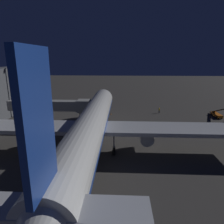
# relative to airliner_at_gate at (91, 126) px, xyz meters

# --- Properties ---
(ground_plane) EXTENTS (320.00, 320.00, 0.00)m
(ground_plane) POSITION_rel_airliner_at_gate_xyz_m (-0.00, -12.28, -5.54)
(ground_plane) COLOR #383533
(airliner_at_gate) EXTENTS (58.71, 57.96, 18.35)m
(airliner_at_gate) POSITION_rel_airliner_at_gate_xyz_m (0.00, 0.00, 0.00)
(airliner_at_gate) COLOR silver
(airliner_at_gate) RESTS_ON ground_plane
(jet_bridge) EXTENTS (21.21, 3.40, 7.17)m
(jet_bridge) POSITION_rel_airliner_at_gate_xyz_m (11.44, -15.51, 0.10)
(jet_bridge) COLOR #9E9E99
(jet_bridge) RESTS_ON ground_plane
(apron_floodlight_mast) EXTENTS (2.90, 0.50, 16.44)m
(apron_floodlight_mast) POSITION_rel_airliner_at_gate_xyz_m (25.50, -24.81, 4.10)
(apron_floodlight_mast) COLOR #59595E
(apron_floodlight_mast) RESTS_ON ground_plane
(belt_loader) EXTENTS (1.96, 8.77, 3.62)m
(belt_loader) POSITION_rel_airliner_at_gate_xyz_m (-34.61, -26.72, -4.69)
(belt_loader) COLOR orange
(belt_loader) RESTS_ON ground_plane
(ground_crew_by_tug) EXTENTS (0.40, 0.40, 1.81)m
(ground_crew_by_tug) POSITION_rel_airliner_at_gate_xyz_m (-17.85, -30.47, -4.54)
(ground_crew_by_tug) COLOR black
(ground_crew_by_tug) RESTS_ON ground_plane
(traffic_cone_nose_port) EXTENTS (0.36, 0.36, 0.55)m
(traffic_cone_nose_port) POSITION_rel_airliner_at_gate_xyz_m (-2.20, -27.80, -5.26)
(traffic_cone_nose_port) COLOR orange
(traffic_cone_nose_port) RESTS_ON ground_plane
(traffic_cone_nose_starboard) EXTENTS (0.36, 0.36, 0.55)m
(traffic_cone_nose_starboard) POSITION_rel_airliner_at_gate_xyz_m (2.20, -27.80, -5.26)
(traffic_cone_nose_starboard) COLOR orange
(traffic_cone_nose_starboard) RESTS_ON ground_plane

